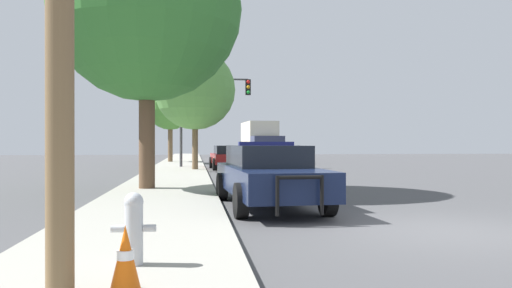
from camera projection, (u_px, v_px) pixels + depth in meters
ground_plane at (445, 231)px, 8.44m from camera, size 110.00×110.00×0.00m
sidewalk_left at (137, 234)px, 7.81m from camera, size 3.00×110.00×0.13m
police_car at (268, 174)px, 11.66m from camera, size 2.27×5.42×1.53m
fire_hydrant at (134, 226)px, 5.61m from camera, size 0.50×0.22×0.81m
traffic_light at (209, 102)px, 28.68m from camera, size 4.09×0.35×5.20m
car_background_midblock at (229, 157)px, 28.22m from camera, size 2.15×4.02×1.34m
car_background_oncoming at (289, 153)px, 36.92m from camera, size 2.12×4.62×1.31m
box_truck at (260, 140)px, 43.07m from camera, size 2.92×7.73×3.31m
tree_sidewalk_near at (147, 7)px, 15.02m from camera, size 5.76×5.76×8.37m
tree_sidewalk_far at (170, 105)px, 36.08m from camera, size 3.69×3.69×6.00m
tree_sidewalk_mid at (195, 90)px, 25.76m from camera, size 4.18×4.18×6.22m
traffic_cone at (125, 258)px, 4.60m from camera, size 0.29×0.29×0.61m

